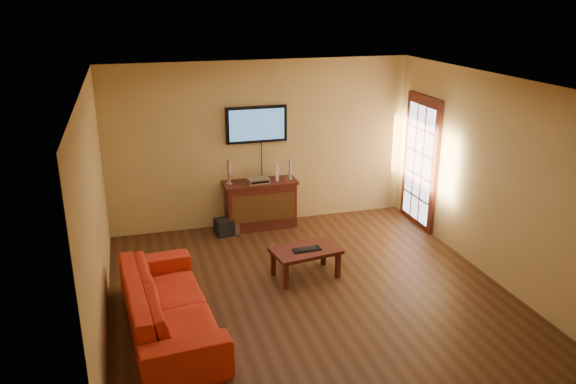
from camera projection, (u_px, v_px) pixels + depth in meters
name	position (u px, v px, depth m)	size (l,w,h in m)	color
ground_plane	(308.00, 291.00, 7.30)	(5.00, 5.00, 0.00)	#351D0E
room_walls	(295.00, 153.00, 7.31)	(5.00, 5.00, 5.00)	tan
french_door	(420.00, 163.00, 9.14)	(0.07, 1.02, 2.22)	#3C130D
media_console	(261.00, 204.00, 9.20)	(1.19, 0.46, 0.79)	#3C130D
television	(256.00, 124.00, 8.94)	(0.99, 0.08, 0.59)	black
coffee_table	(306.00, 253.00, 7.57)	(0.97, 0.67, 0.41)	#3C130D
sofa	(168.00, 295.00, 6.30)	(2.29, 0.67, 0.90)	red
speaker_left	(229.00, 173.00, 8.90)	(0.11, 0.11, 0.39)	silver
speaker_right	(290.00, 170.00, 9.16)	(0.09, 0.09, 0.34)	silver
av_receiver	(258.00, 180.00, 9.01)	(0.34, 0.25, 0.08)	silver
game_console	(277.00, 172.00, 9.13)	(0.05, 0.18, 0.24)	white
subwoofer	(224.00, 227.00, 8.98)	(0.27, 0.27, 0.27)	black
bottle	(237.00, 230.00, 8.92)	(0.08, 0.08, 0.22)	white
keyboard	(307.00, 249.00, 7.51)	(0.39, 0.16, 0.02)	black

